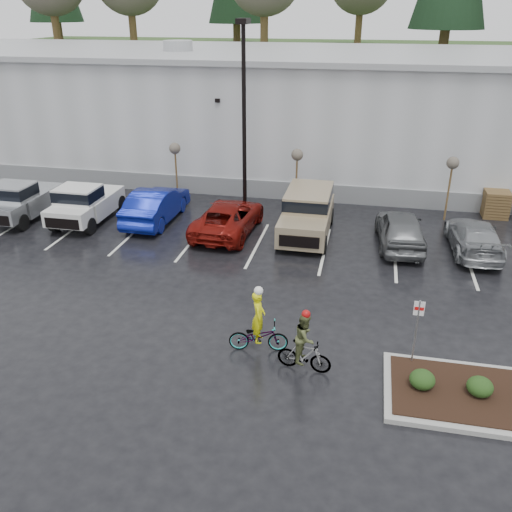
% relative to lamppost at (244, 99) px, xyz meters
% --- Properties ---
extents(ground, '(120.00, 120.00, 0.00)m').
position_rel_lamppost_xyz_m(ground, '(4.00, -12.00, -5.69)').
color(ground, black).
rests_on(ground, ground).
extents(warehouse, '(60.50, 15.50, 7.20)m').
position_rel_lamppost_xyz_m(warehouse, '(4.00, 9.99, -2.04)').
color(warehouse, '#ADB1B2').
rests_on(warehouse, ground).
extents(wooded_ridge, '(80.00, 25.00, 6.00)m').
position_rel_lamppost_xyz_m(wooded_ridge, '(4.00, 33.00, -2.69)').
color(wooded_ridge, '#27431C').
rests_on(wooded_ridge, ground).
extents(lamppost, '(0.50, 1.00, 9.22)m').
position_rel_lamppost_xyz_m(lamppost, '(0.00, 0.00, 0.00)').
color(lamppost, black).
rests_on(lamppost, ground).
extents(sapling_west, '(0.60, 0.60, 3.20)m').
position_rel_lamppost_xyz_m(sapling_west, '(-4.00, 1.00, -2.96)').
color(sapling_west, '#523B21').
rests_on(sapling_west, ground).
extents(sapling_mid, '(0.60, 0.60, 3.20)m').
position_rel_lamppost_xyz_m(sapling_mid, '(2.50, 1.00, -2.96)').
color(sapling_mid, '#523B21').
rests_on(sapling_mid, ground).
extents(sapling_east, '(0.60, 0.60, 3.20)m').
position_rel_lamppost_xyz_m(sapling_east, '(10.00, 1.00, -2.96)').
color(sapling_east, '#523B21').
rests_on(sapling_east, ground).
extents(pallet_stack_a, '(1.20, 1.20, 1.35)m').
position_rel_lamppost_xyz_m(pallet_stack_a, '(12.50, 2.00, -5.01)').
color(pallet_stack_a, '#523B21').
rests_on(pallet_stack_a, ground).
extents(shrub_a, '(0.70, 0.70, 0.52)m').
position_rel_lamppost_xyz_m(shrub_a, '(8.00, -13.00, -5.27)').
color(shrub_a, black).
rests_on(shrub_a, curb_island).
extents(shrub_b, '(0.70, 0.70, 0.52)m').
position_rel_lamppost_xyz_m(shrub_b, '(9.50, -13.00, -5.27)').
color(shrub_b, black).
rests_on(shrub_b, curb_island).
extents(fire_lane_sign, '(0.30, 0.05, 2.20)m').
position_rel_lamppost_xyz_m(fire_lane_sign, '(7.80, -11.80, -4.28)').
color(fire_lane_sign, gray).
rests_on(fire_lane_sign, ground).
extents(pickup_silver, '(2.10, 5.20, 1.96)m').
position_rel_lamppost_xyz_m(pickup_silver, '(-10.68, -2.81, -4.71)').
color(pickup_silver, '#B3B7BB').
rests_on(pickup_silver, ground).
extents(pickup_white, '(2.10, 5.20, 1.96)m').
position_rel_lamppost_xyz_m(pickup_white, '(-7.32, -2.59, -4.71)').
color(pickup_white, silver).
rests_on(pickup_white, ground).
extents(car_blue, '(1.83, 5.12, 1.68)m').
position_rel_lamppost_xyz_m(car_blue, '(-4.00, -2.09, -4.84)').
color(car_blue, navy).
rests_on(car_blue, ground).
extents(car_red, '(2.71, 5.42, 1.47)m').
position_rel_lamppost_xyz_m(car_red, '(-0.15, -2.82, -4.95)').
color(car_red, maroon).
rests_on(car_red, ground).
extents(suv_tan, '(2.20, 5.10, 2.06)m').
position_rel_lamppost_xyz_m(suv_tan, '(3.49, -2.48, -4.66)').
color(suv_tan, gray).
rests_on(suv_tan, ground).
extents(car_grey, '(2.28, 4.86, 1.61)m').
position_rel_lamppost_xyz_m(car_grey, '(7.68, -2.75, -4.88)').
color(car_grey, '#5C5E60').
rests_on(car_grey, ground).
extents(car_far_silver, '(2.15, 4.88, 1.39)m').
position_rel_lamppost_xyz_m(car_far_silver, '(10.78, -2.74, -4.99)').
color(car_far_silver, '#929599').
rests_on(car_far_silver, ground).
extents(cyclist_hivis, '(1.91, 0.92, 2.22)m').
position_rel_lamppost_xyz_m(cyclist_hivis, '(3.19, -11.95, -4.99)').
color(cyclist_hivis, '#3F3F44').
rests_on(cyclist_hivis, ground).
extents(cyclist_olive, '(1.59, 0.79, 2.01)m').
position_rel_lamppost_xyz_m(cyclist_olive, '(4.69, -12.67, -4.93)').
color(cyclist_olive, '#3F3F44').
rests_on(cyclist_olive, ground).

